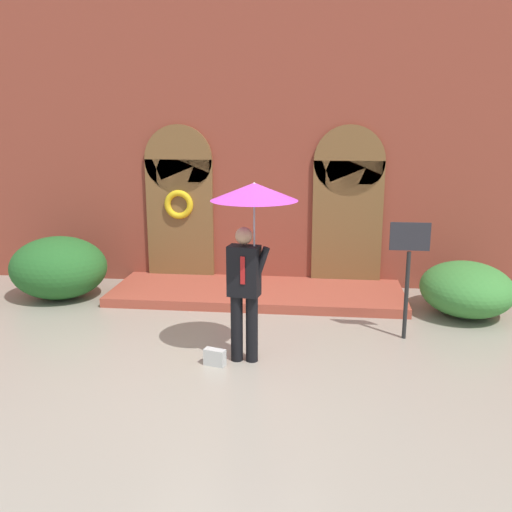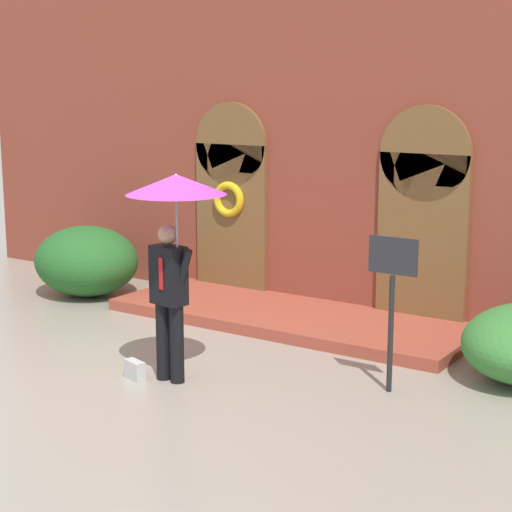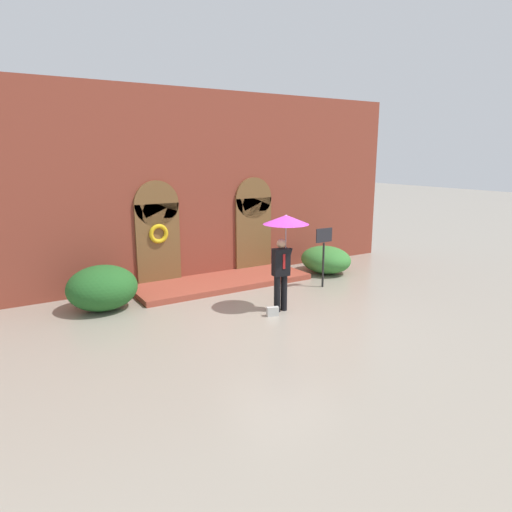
{
  "view_description": "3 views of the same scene",
  "coord_description": "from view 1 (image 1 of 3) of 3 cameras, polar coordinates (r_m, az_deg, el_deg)",
  "views": [
    {
      "loc": [
        1.12,
        -6.74,
        3.09
      ],
      "look_at": [
        0.15,
        1.57,
        1.12
      ],
      "focal_mm": 40.0,
      "sensor_mm": 36.0,
      "label": 1
    },
    {
      "loc": [
        6.11,
        -6.89,
        3.31
      ],
      "look_at": [
        0.33,
        1.74,
        1.22
      ],
      "focal_mm": 60.0,
      "sensor_mm": 36.0,
      "label": 2
    },
    {
      "loc": [
        -5.93,
        -8.5,
        3.77
      ],
      "look_at": [
        0.03,
        1.21,
        1.21
      ],
      "focal_mm": 32.0,
      "sensor_mm": 36.0,
      "label": 3
    }
  ],
  "objects": [
    {
      "name": "ground_plane",
      "position": [
        7.5,
        -2.59,
        -11.09
      ],
      "size": [
        80.0,
        80.0,
        0.0
      ],
      "primitive_type": "plane",
      "color": "gray"
    },
    {
      "name": "building_facade",
      "position": [
        10.96,
        0.78,
        11.11
      ],
      "size": [
        14.0,
        2.3,
        5.6
      ],
      "color": "brown",
      "rests_on": "ground"
    },
    {
      "name": "person_with_umbrella",
      "position": [
        7.15,
        -0.45,
        3.77
      ],
      "size": [
        1.1,
        1.1,
        2.36
      ],
      "color": "black",
      "rests_on": "ground"
    },
    {
      "name": "handbag",
      "position": [
        7.54,
        -4.15,
        -10.07
      ],
      "size": [
        0.3,
        0.19,
        0.22
      ],
      "primitive_type": "cube",
      "rotation": [
        0.0,
        0.0,
        -0.28
      ],
      "color": "#B7B7B2",
      "rests_on": "ground"
    },
    {
      "name": "sign_post",
      "position": [
        8.38,
        15.01,
        -0.5
      ],
      "size": [
        0.56,
        0.06,
        1.72
      ],
      "color": "black",
      "rests_on": "ground"
    },
    {
      "name": "shrub_left",
      "position": [
        10.77,
        -19.13,
        -1.1
      ],
      "size": [
        1.71,
        1.54,
        1.11
      ],
      "primitive_type": "ellipsoid",
      "color": "#235B23",
      "rests_on": "ground"
    },
    {
      "name": "shrub_right",
      "position": [
        9.96,
        20.29,
        -3.09
      ],
      "size": [
        1.48,
        1.75,
        0.86
      ],
      "primitive_type": "ellipsoid",
      "color": "#387A33",
      "rests_on": "ground"
    }
  ]
}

